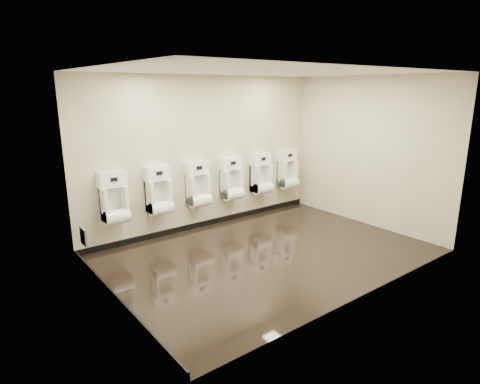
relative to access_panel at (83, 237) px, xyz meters
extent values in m
cube|color=black|center=(2.48, -1.20, -0.50)|extent=(5.00, 3.50, 0.00)
cube|color=silver|center=(2.48, -1.20, 2.30)|extent=(5.00, 3.50, 0.00)
cube|color=beige|center=(2.48, 0.55, 0.90)|extent=(5.00, 0.02, 2.80)
cube|color=beige|center=(2.48, -2.95, 0.90)|extent=(5.00, 0.02, 2.80)
cube|color=beige|center=(-0.02, -1.20, 0.90)|extent=(0.02, 3.50, 2.80)
cube|color=beige|center=(4.98, -1.20, 0.90)|extent=(0.02, 3.50, 2.80)
cube|color=white|center=(-0.01, -1.20, 0.90)|extent=(0.01, 3.50, 2.80)
cube|color=black|center=(2.48, 0.54, -0.45)|extent=(5.00, 0.02, 0.10)
cube|color=black|center=(-0.01, -1.20, -0.45)|extent=(0.02, 3.50, 0.10)
cube|color=#9E9EA3|center=(0.00, 0.00, 0.00)|extent=(0.03, 0.25, 0.25)
cylinder|color=silver|center=(0.02, 0.00, 0.00)|extent=(0.02, 0.04, 0.04)
cube|color=white|center=(0.63, 0.41, 0.28)|extent=(0.38, 0.28, 0.54)
cube|color=silver|center=(0.63, 0.50, 0.32)|extent=(0.29, 0.01, 0.42)
cylinder|color=white|center=(0.63, 0.34, 0.09)|extent=(0.38, 0.23, 0.23)
cube|color=white|center=(0.63, 0.45, 0.67)|extent=(0.43, 0.20, 0.23)
cube|color=black|center=(0.63, 0.34, 0.69)|extent=(0.11, 0.01, 0.06)
cube|color=silver|center=(0.63, 0.34, 0.69)|extent=(0.13, 0.01, 0.08)
cylinder|color=silver|center=(0.85, 0.45, 0.67)|extent=(0.01, 0.03, 0.03)
cube|color=white|center=(1.41, 0.41, 0.28)|extent=(0.38, 0.28, 0.54)
cube|color=silver|center=(1.41, 0.50, 0.32)|extent=(0.29, 0.01, 0.42)
cylinder|color=white|center=(1.41, 0.34, 0.09)|extent=(0.38, 0.23, 0.23)
cube|color=white|center=(1.41, 0.45, 0.67)|extent=(0.43, 0.20, 0.23)
cube|color=black|center=(1.41, 0.34, 0.69)|extent=(0.11, 0.01, 0.06)
cube|color=silver|center=(1.41, 0.34, 0.69)|extent=(0.13, 0.01, 0.08)
cylinder|color=silver|center=(1.63, 0.45, 0.67)|extent=(0.01, 0.03, 0.03)
cube|color=white|center=(2.19, 0.41, 0.28)|extent=(0.38, 0.28, 0.54)
cube|color=silver|center=(2.19, 0.50, 0.32)|extent=(0.29, 0.01, 0.42)
cylinder|color=white|center=(2.19, 0.34, 0.09)|extent=(0.38, 0.23, 0.23)
cube|color=white|center=(2.19, 0.45, 0.67)|extent=(0.43, 0.20, 0.23)
cube|color=black|center=(2.19, 0.34, 0.69)|extent=(0.11, 0.01, 0.06)
cube|color=silver|center=(2.19, 0.34, 0.69)|extent=(0.13, 0.01, 0.08)
cylinder|color=silver|center=(2.41, 0.45, 0.67)|extent=(0.01, 0.03, 0.03)
cube|color=white|center=(2.95, 0.41, 0.28)|extent=(0.38, 0.28, 0.54)
cube|color=silver|center=(2.95, 0.50, 0.32)|extent=(0.29, 0.01, 0.42)
cylinder|color=white|center=(2.95, 0.34, 0.09)|extent=(0.38, 0.23, 0.23)
cube|color=white|center=(2.95, 0.45, 0.67)|extent=(0.43, 0.20, 0.23)
cube|color=black|center=(2.95, 0.34, 0.69)|extent=(0.11, 0.01, 0.06)
cube|color=silver|center=(2.95, 0.34, 0.69)|extent=(0.13, 0.01, 0.08)
cylinder|color=silver|center=(3.16, 0.45, 0.67)|extent=(0.01, 0.03, 0.03)
cube|color=white|center=(3.70, 0.41, 0.28)|extent=(0.38, 0.28, 0.54)
cube|color=silver|center=(3.70, 0.50, 0.32)|extent=(0.29, 0.01, 0.42)
cylinder|color=white|center=(3.70, 0.34, 0.09)|extent=(0.38, 0.23, 0.23)
cube|color=white|center=(3.70, 0.45, 0.67)|extent=(0.43, 0.20, 0.23)
cube|color=black|center=(3.70, 0.34, 0.69)|extent=(0.11, 0.01, 0.06)
cube|color=silver|center=(3.70, 0.34, 0.69)|extent=(0.13, 0.01, 0.08)
cylinder|color=silver|center=(3.92, 0.45, 0.67)|extent=(0.01, 0.03, 0.03)
cube|color=white|center=(4.44, 0.41, 0.28)|extent=(0.38, 0.28, 0.54)
cube|color=silver|center=(4.44, 0.50, 0.32)|extent=(0.29, 0.01, 0.42)
cylinder|color=white|center=(4.44, 0.34, 0.09)|extent=(0.38, 0.23, 0.23)
cube|color=white|center=(4.44, 0.45, 0.67)|extent=(0.43, 0.20, 0.23)
cube|color=black|center=(4.44, 0.34, 0.69)|extent=(0.11, 0.01, 0.06)
cube|color=silver|center=(4.44, 0.34, 0.69)|extent=(0.13, 0.01, 0.08)
cylinder|color=silver|center=(4.66, 0.45, 0.67)|extent=(0.01, 0.03, 0.03)
camera|label=1|loc=(-1.51, -5.66, 2.07)|focal=30.00mm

